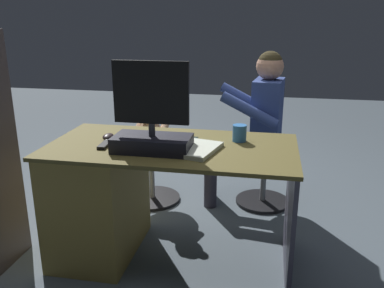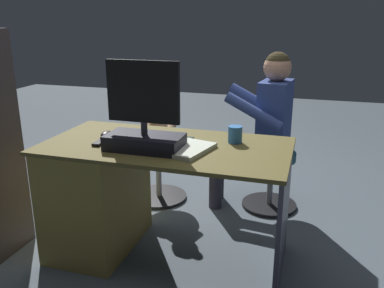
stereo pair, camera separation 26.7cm
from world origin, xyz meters
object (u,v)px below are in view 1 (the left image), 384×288
(keyboard, at_px, (161,140))
(computer_mouse, at_px, (108,137))
(cup, at_px, (239,133))
(person, at_px, (255,118))
(visitor_chair, at_px, (264,172))
(office_chair_teddy, at_px, (152,169))
(monitor, at_px, (152,127))
(tv_remote, at_px, (105,144))
(teddy_bear, at_px, (151,125))
(desk, at_px, (113,195))

(keyboard, height_order, computer_mouse, computer_mouse)
(cup, xyz_separation_m, person, (-0.06, -0.72, -0.08))
(cup, bearing_deg, visitor_chair, -101.69)
(office_chair_teddy, bearing_deg, monitor, 107.42)
(office_chair_teddy, xyz_separation_m, visitor_chair, (-0.88, -0.11, 0.00))
(computer_mouse, relative_size, office_chair_teddy, 0.21)
(cup, relative_size, person, 0.08)
(tv_remote, distance_m, teddy_bear, 0.88)
(desk, distance_m, visitor_chair, 1.26)
(cup, xyz_separation_m, office_chair_teddy, (0.73, -0.62, -0.52))
(desk, height_order, computer_mouse, computer_mouse)
(desk, distance_m, teddy_bear, 0.82)
(desk, relative_size, monitor, 2.91)
(monitor, distance_m, cup, 0.53)
(cup, bearing_deg, desk, 11.30)
(desk, bearing_deg, tv_remote, 96.56)
(desk, xyz_separation_m, person, (-0.81, -0.87, 0.31))
(keyboard, distance_m, person, 0.96)
(teddy_bear, height_order, visitor_chair, teddy_bear)
(tv_remote, bearing_deg, monitor, 171.51)
(monitor, xyz_separation_m, keyboard, (-0.00, -0.17, -0.12))
(tv_remote, bearing_deg, visitor_chair, -135.36)
(cup, relative_size, office_chair_teddy, 0.22)
(desk, bearing_deg, monitor, 158.53)
(cup, height_order, person, person)
(teddy_bear, bearing_deg, visitor_chair, -173.69)
(office_chair_teddy, bearing_deg, cup, 139.59)
(office_chair_teddy, height_order, visitor_chair, same)
(monitor, height_order, office_chair_teddy, monitor)
(desk, height_order, cup, cup)
(visitor_chair, bearing_deg, teddy_bear, 6.31)
(computer_mouse, distance_m, office_chair_teddy, 0.88)
(monitor, height_order, cup, monitor)
(keyboard, xyz_separation_m, teddy_bear, (0.28, -0.73, -0.12))
(monitor, xyz_separation_m, tv_remote, (0.29, -0.03, -0.12))
(teddy_bear, bearing_deg, person, -173.78)
(cup, bearing_deg, tv_remote, 17.85)
(desk, bearing_deg, office_chair_teddy, -91.33)
(monitor, height_order, teddy_bear, monitor)
(teddy_bear, bearing_deg, desk, 88.69)
(person, bearing_deg, monitor, 62.50)
(cup, relative_size, teddy_bear, 0.26)
(monitor, xyz_separation_m, visitor_chair, (-0.60, -1.00, -0.59))
(desk, relative_size, tv_remote, 9.41)
(tv_remote, bearing_deg, office_chair_teddy, -93.33)
(visitor_chair, bearing_deg, person, 7.09)
(office_chair_teddy, xyz_separation_m, person, (-0.79, -0.10, 0.44))
(office_chair_teddy, bearing_deg, computer_mouse, 87.14)
(monitor, bearing_deg, teddy_bear, -72.81)
(keyboard, relative_size, teddy_bear, 1.11)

